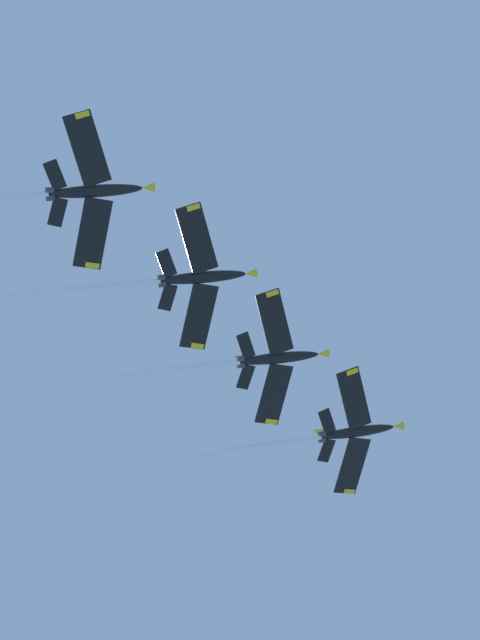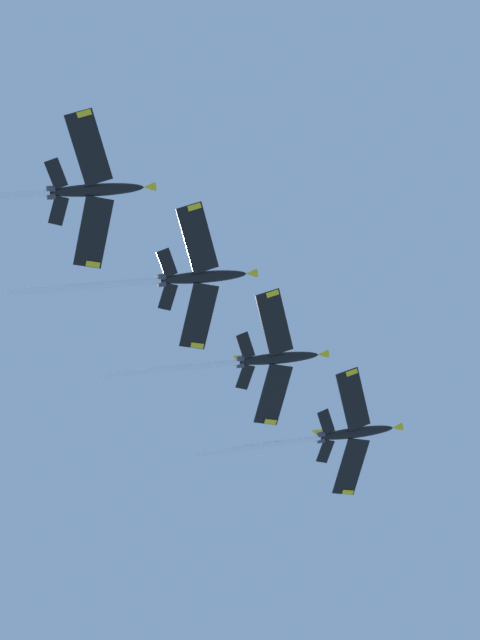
% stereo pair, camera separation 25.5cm
% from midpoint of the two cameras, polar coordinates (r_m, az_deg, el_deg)
% --- Properties ---
extents(jet_lead, '(24.11, 23.66, 11.78)m').
position_cam_midpoint_polar(jet_lead, '(141.35, 5.71, -6.88)').
color(jet_lead, black).
extents(jet_second, '(24.30, 23.76, 11.47)m').
position_cam_midpoint_polar(jet_second, '(133.20, 0.87, -2.43)').
color(jet_second, black).
extents(jet_third, '(24.80, 24.52, 11.87)m').
position_cam_midpoint_polar(jet_third, '(125.94, -4.00, 2.45)').
color(jet_third, black).
extents(jet_fourth, '(24.43, 24.35, 12.39)m').
position_cam_midpoint_polar(jet_fourth, '(121.03, -10.26, 7.57)').
color(jet_fourth, black).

